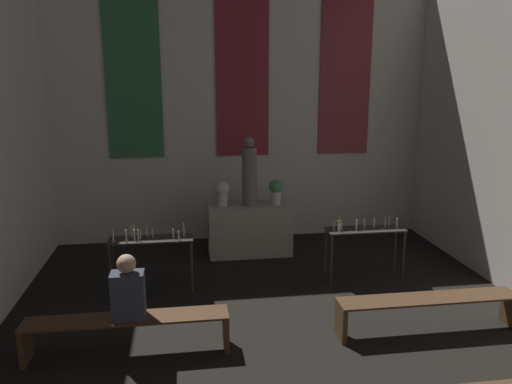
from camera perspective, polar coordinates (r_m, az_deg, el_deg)
The scene contains 10 objects.
wall_back at distance 9.39m, azimuth -1.60°, elevation 9.96°, with size 7.17×0.16×5.05m.
altar at distance 8.80m, azimuth -0.76°, elevation -4.26°, with size 1.43×0.66×0.88m.
statue at distance 8.55m, azimuth -0.78°, elevation 2.09°, with size 0.26×0.26×1.19m.
flower_vase_left at distance 8.57m, azimuth -3.86°, elevation 0.01°, with size 0.24×0.24×0.43m.
flower_vase_right at distance 8.69m, azimuth 2.28°, elevation 0.21°, with size 0.24×0.24×0.43m.
candle_rack_left at distance 7.39m, azimuth -11.93°, elevation -6.08°, with size 1.20×0.38×0.99m.
candle_rack_right at distance 7.85m, azimuth 12.30°, elevation -4.96°, with size 1.20×0.38×0.97m.
pew_back_left at distance 5.94m, azimuth -14.48°, elevation -14.70°, with size 2.26×0.36×0.45m.
pew_back_right at distance 6.57m, azimuth 19.10°, elevation -12.22°, with size 2.26×0.36×0.45m.
person_seated at distance 5.75m, azimuth -14.43°, elevation -10.81°, with size 0.36×0.24×0.74m.
Camera 1 is at (-1.10, 2.17, 3.06)m, focal length 35.00 mm.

